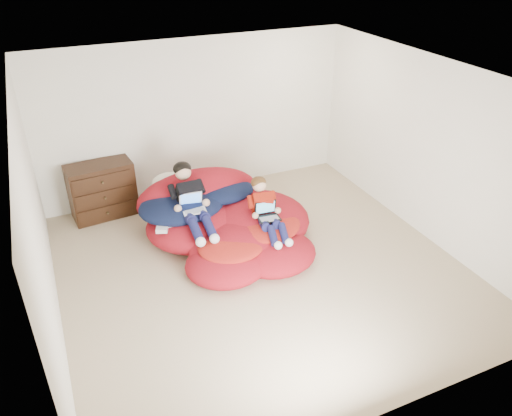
# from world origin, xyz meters

# --- Properties ---
(room_shell) EXTENTS (5.10, 5.10, 2.77)m
(room_shell) POSITION_xyz_m (0.00, 0.00, 0.22)
(room_shell) COLOR tan
(room_shell) RESTS_ON ground
(dresser) EXTENTS (0.99, 0.58, 0.85)m
(dresser) POSITION_xyz_m (-1.63, 2.25, 0.43)
(dresser) COLOR black
(dresser) RESTS_ON ground
(beanbag_pile) EXTENTS (2.38, 2.37, 0.90)m
(beanbag_pile) POSITION_xyz_m (-0.16, 0.88, 0.26)
(beanbag_pile) COLOR #AD131F
(beanbag_pile) RESTS_ON ground
(cream_pillow) EXTENTS (0.46, 0.30, 0.30)m
(cream_pillow) POSITION_xyz_m (-0.74, 1.73, 0.62)
(cream_pillow) COLOR silver
(cream_pillow) RESTS_ON beanbag_pile
(older_boy) EXTENTS (0.34, 1.17, 0.75)m
(older_boy) POSITION_xyz_m (-0.61, 0.99, 0.70)
(older_boy) COLOR black
(older_boy) RESTS_ON beanbag_pile
(younger_boy) EXTENTS (0.34, 0.94, 0.66)m
(younger_boy) POSITION_xyz_m (0.28, 0.46, 0.61)
(younger_boy) COLOR #A9200E
(younger_boy) RESTS_ON beanbag_pile
(laptop_white) EXTENTS (0.33, 0.31, 0.23)m
(laptop_white) POSITION_xyz_m (-0.61, 0.90, 0.63)
(laptop_white) COLOR silver
(laptop_white) RESTS_ON older_boy
(laptop_black) EXTENTS (0.32, 0.26, 0.22)m
(laptop_black) POSITION_xyz_m (0.28, 0.40, 0.55)
(laptop_black) COLOR black
(laptop_black) RESTS_ON younger_boy
(power_adapter) EXTENTS (0.19, 0.19, 0.06)m
(power_adapter) POSITION_xyz_m (-1.08, 0.81, 0.42)
(power_adapter) COLOR silver
(power_adapter) RESTS_ON beanbag_pile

